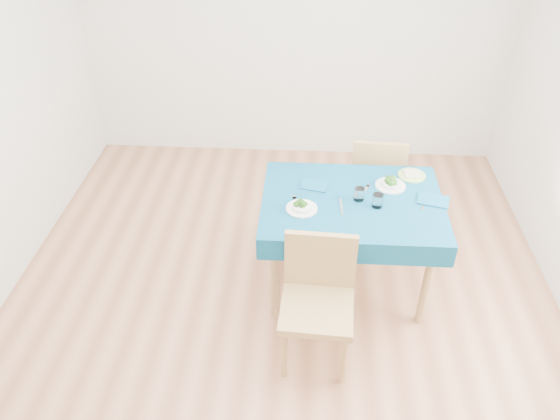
# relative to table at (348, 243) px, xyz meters

# --- Properties ---
(room_shell) EXTENTS (4.02, 4.52, 2.73)m
(room_shell) POSITION_rel_table_xyz_m (-0.47, -0.27, 0.97)
(room_shell) COLOR #935B3D
(room_shell) RESTS_ON ground
(table) EXTENTS (1.21, 0.92, 0.76)m
(table) POSITION_rel_table_xyz_m (0.00, 0.00, 0.00)
(table) COLOR navy
(table) RESTS_ON ground
(chair_near) EXTENTS (0.47, 0.51, 1.10)m
(chair_near) POSITION_rel_table_xyz_m (-0.22, -0.70, 0.17)
(chair_near) COLOR #9D7C4A
(chair_near) RESTS_ON ground
(chair_far) EXTENTS (0.45, 0.49, 1.06)m
(chair_far) POSITION_rel_table_xyz_m (0.25, 0.83, 0.15)
(chair_far) COLOR #9D7C4A
(chair_far) RESTS_ON ground
(bowl_near) EXTENTS (0.21, 0.21, 0.06)m
(bowl_near) POSITION_rel_table_xyz_m (-0.34, -0.13, 0.41)
(bowl_near) COLOR white
(bowl_near) RESTS_ON table
(bowl_far) EXTENTS (0.21, 0.21, 0.06)m
(bowl_far) POSITION_rel_table_xyz_m (0.27, 0.18, 0.41)
(bowl_far) COLOR white
(bowl_far) RESTS_ON table
(fork_near) EXTENTS (0.08, 0.19, 0.00)m
(fork_near) POSITION_rel_table_xyz_m (-0.37, -0.08, 0.38)
(fork_near) COLOR silver
(fork_near) RESTS_ON table
(knife_near) EXTENTS (0.02, 0.19, 0.00)m
(knife_near) POSITION_rel_table_xyz_m (-0.08, -0.08, 0.38)
(knife_near) COLOR silver
(knife_near) RESTS_ON table
(fork_far) EXTENTS (0.09, 0.16, 0.00)m
(fork_far) POSITION_rel_table_xyz_m (0.09, 0.11, 0.38)
(fork_far) COLOR silver
(fork_far) RESTS_ON table
(knife_far) EXTENTS (0.09, 0.19, 0.00)m
(knife_far) POSITION_rel_table_xyz_m (0.49, 0.00, 0.38)
(knife_far) COLOR silver
(knife_far) RESTS_ON table
(napkin_near) EXTENTS (0.20, 0.16, 0.01)m
(napkin_near) POSITION_rel_table_xyz_m (-0.26, 0.15, 0.38)
(napkin_near) COLOR navy
(napkin_near) RESTS_ON table
(napkin_far) EXTENTS (0.24, 0.19, 0.01)m
(napkin_far) POSITION_rel_table_xyz_m (0.54, 0.02, 0.39)
(napkin_far) COLOR navy
(napkin_far) RESTS_ON table
(tumbler_center) EXTENTS (0.07, 0.07, 0.09)m
(tumbler_center) POSITION_rel_table_xyz_m (0.04, 0.01, 0.42)
(tumbler_center) COLOR white
(tumbler_center) RESTS_ON table
(tumbler_side) EXTENTS (0.07, 0.07, 0.09)m
(tumbler_side) POSITION_rel_table_xyz_m (0.16, -0.06, 0.43)
(tumbler_side) COLOR white
(tumbler_side) RESTS_ON table
(side_plate) EXTENTS (0.20, 0.20, 0.01)m
(side_plate) POSITION_rel_table_xyz_m (0.44, 0.33, 0.38)
(side_plate) COLOR #9CCB63
(side_plate) RESTS_ON table
(bread_slice) EXTENTS (0.12, 0.12, 0.02)m
(bread_slice) POSITION_rel_table_xyz_m (0.44, 0.33, 0.40)
(bread_slice) COLOR beige
(bread_slice) RESTS_ON side_plate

